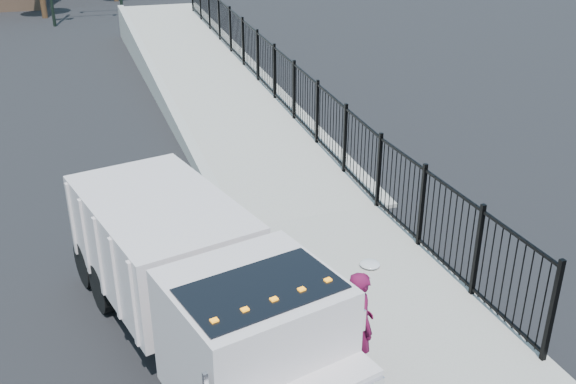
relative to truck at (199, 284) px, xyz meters
name	(u,v)px	position (x,y,z in m)	size (l,w,h in m)	color
ground	(293,337)	(1.53, -0.10, -1.33)	(120.00, 120.00, 0.00)	black
ramp	(210,89)	(3.66, 15.90, -1.33)	(3.95, 24.00, 1.70)	#9E998E
iron_fence	(275,89)	(5.08, 11.90, -0.43)	(0.10, 28.00, 1.80)	black
truck	(199,284)	(0.00, 0.00, 0.00)	(3.74, 7.23, 2.37)	black
worker	(359,324)	(2.15, -1.38, -0.32)	(0.65, 0.43, 1.79)	#5C0D30
debris	(370,264)	(3.71, 1.40, -1.16)	(0.42, 0.42, 0.10)	silver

